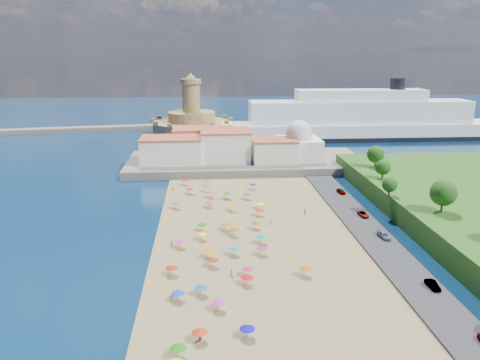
{
  "coord_description": "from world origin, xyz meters",
  "views": [
    {
      "loc": [
        -5.89,
        -101.85,
        43.62
      ],
      "look_at": [
        4.0,
        25.0,
        8.0
      ],
      "focal_mm": 35.0,
      "sensor_mm": 36.0,
      "label": 1
    }
  ],
  "objects": [
    {
      "name": "ground",
      "position": [
        0.0,
        0.0,
        0.0
      ],
      "size": [
        700.0,
        700.0,
        0.0
      ],
      "primitive_type": "plane",
      "color": "#071938",
      "rests_on": "ground"
    },
    {
      "name": "terrace",
      "position": [
        10.0,
        73.0,
        1.5
      ],
      "size": [
        90.0,
        36.0,
        3.0
      ],
      "primitive_type": "cube",
      "color": "#59544C",
      "rests_on": "ground"
    },
    {
      "name": "jetty",
      "position": [
        -12.0,
        108.0,
        1.2
      ],
      "size": [
        18.0,
        70.0,
        2.4
      ],
      "primitive_type": "cube",
      "color": "#59544C",
      "rests_on": "ground"
    },
    {
      "name": "breakwater",
      "position": [
        -110.0,
        153.0,
        1.3
      ],
      "size": [
        199.03,
        34.77,
        2.6
      ],
      "primitive_type": "cube",
      "rotation": [
        0.0,
        0.0,
        0.14
      ],
      "color": "#59544C",
      "rests_on": "ground"
    },
    {
      "name": "waterfront_buildings",
      "position": [
        -3.05,
        73.64,
        7.88
      ],
      "size": [
        57.0,
        29.0,
        11.0
      ],
      "color": "silver",
      "rests_on": "terrace"
    },
    {
      "name": "domed_building",
      "position": [
        30.0,
        71.0,
        8.97
      ],
      "size": [
        16.0,
        16.0,
        15.0
      ],
      "color": "silver",
      "rests_on": "terrace"
    },
    {
      "name": "fortress",
      "position": [
        -12.0,
        138.0,
        6.68
      ],
      "size": [
        40.0,
        40.0,
        32.4
      ],
      "color": "tan",
      "rests_on": "ground"
    },
    {
      "name": "cruise_ship",
      "position": [
        71.63,
        125.65,
        8.92
      ],
      "size": [
        138.01,
        21.29,
        30.12
      ],
      "color": "black",
      "rests_on": "ground"
    },
    {
      "name": "beach_parasols",
      "position": [
        -1.81,
        -11.08,
        2.15
      ],
      "size": [
        30.17,
        115.13,
        2.2
      ],
      "color": "gray",
      "rests_on": "beach"
    },
    {
      "name": "beachgoers",
      "position": [
        -1.49,
        -4.76,
        1.12
      ],
      "size": [
        38.21,
        100.0,
        1.89
      ],
      "color": "tan",
      "rests_on": "beach"
    },
    {
      "name": "parked_cars",
      "position": [
        36.0,
        -2.51,
        1.36
      ],
      "size": [
        2.44,
        81.46,
        1.42
      ],
      "color": "gray",
      "rests_on": "promenade"
    },
    {
      "name": "hillside_trees",
      "position": [
        49.83,
        -9.53,
        10.34
      ],
      "size": [
        17.92,
        108.73,
        8.03
      ],
      "color": "#382314",
      "rests_on": "hillside"
    }
  ]
}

